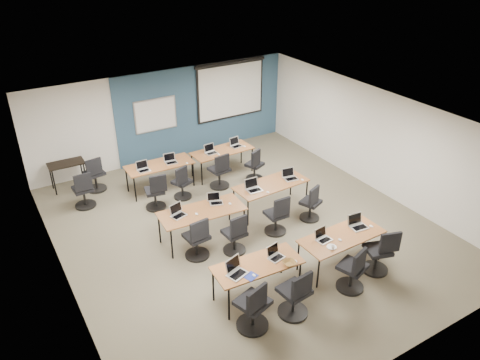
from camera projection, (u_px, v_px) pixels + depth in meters
floor at (244, 228)px, 10.99m from camera, size 8.00×9.00×0.02m
ceiling at (245, 120)px, 9.70m from camera, size 8.00×9.00×0.02m
wall_back at (165, 116)px, 13.73m from camera, size 8.00×0.04×2.70m
wall_front at (403, 299)px, 6.95m from camera, size 8.00×0.04×2.70m
wall_left at (58, 230)px, 8.53m from camera, size 0.04×9.00×2.70m
wall_right at (375, 140)px, 12.16m from camera, size 0.04×9.00×2.70m
blue_accent_panel at (203, 108)px, 14.28m from camera, size 5.50×0.04×2.70m
whiteboard at (156, 115)px, 13.49m from camera, size 1.28×0.03×0.98m
projector_screen at (231, 87)px, 14.41m from camera, size 2.40×0.10×1.82m
training_table_front_left at (257, 266)px, 8.66m from camera, size 1.69×0.70×0.73m
training_table_front_right at (342, 238)px, 9.46m from camera, size 1.80×0.75×0.73m
training_table_mid_left at (202, 212)px, 10.30m from camera, size 1.90×0.79×0.73m
training_table_mid_right at (271, 185)px, 11.39m from camera, size 1.85×0.77×0.73m
training_table_back_left at (160, 166)px, 12.32m from camera, size 1.76×0.74×0.73m
training_table_back_right at (222, 152)px, 13.09m from camera, size 1.74×0.73×0.73m
laptop_0 at (236, 270)px, 8.39m from camera, size 0.36×0.31×0.27m
mouse_0 at (254, 275)px, 8.35m from camera, size 0.06×0.09×0.03m
task_chair_0 at (254, 309)px, 8.02m from camera, size 0.59×0.58×1.05m
laptop_1 at (275, 255)px, 8.80m from camera, size 0.30×0.26×0.23m
mouse_1 at (296, 261)px, 8.70m from camera, size 0.09×0.11×0.03m
task_chair_1 at (295, 297)px, 8.31m from camera, size 0.56×0.56×1.04m
laptop_2 at (323, 237)px, 9.30m from camera, size 0.30×0.26×0.23m
mouse_2 at (340, 240)px, 9.30m from camera, size 0.08×0.10×0.03m
task_chair_2 at (353, 272)px, 8.91m from camera, size 0.56×0.54×1.02m
laptop_3 at (357, 224)px, 9.70m from camera, size 0.35×0.30×0.27m
mouse_3 at (371, 226)px, 9.72m from camera, size 0.08×0.11×0.04m
task_chair_3 at (380, 255)px, 9.40m from camera, size 0.55×0.54×1.02m
laptop_4 at (178, 213)px, 10.09m from camera, size 0.32×0.28×0.25m
mouse_4 at (197, 214)px, 10.14m from camera, size 0.08×0.11×0.04m
task_chair_4 at (198, 241)px, 9.81m from camera, size 0.53×0.53×1.01m
laptop_5 at (215, 200)px, 10.55m from camera, size 0.30×0.25×0.23m
mouse_5 at (230, 204)px, 10.52m from camera, size 0.07×0.10×0.03m
task_chair_5 at (235, 237)px, 9.97m from camera, size 0.50×0.50×0.98m
laptop_6 at (253, 187)px, 11.07m from camera, size 0.35×0.30×0.27m
mouse_6 at (268, 192)px, 10.98m from camera, size 0.08×0.10×0.03m
task_chair_6 at (277, 218)px, 10.61m from camera, size 0.51×0.51×0.99m
laptop_7 at (290, 176)px, 11.57m from camera, size 0.33×0.28×0.25m
mouse_7 at (302, 180)px, 11.51m from camera, size 0.08×0.10×0.03m
task_chair_7 at (311, 206)px, 11.10m from camera, size 0.50×0.48×0.96m
laptop_8 at (143, 168)px, 11.96m from camera, size 0.31×0.27×0.24m
mouse_8 at (150, 171)px, 11.95m from camera, size 0.09×0.11×0.04m
task_chair_8 at (156, 194)px, 11.55m from camera, size 0.51×0.51×0.99m
laptop_9 at (171, 160)px, 12.36m from camera, size 0.31×0.27×0.24m
mouse_9 at (187, 163)px, 12.33m from camera, size 0.07×0.10×0.03m
task_chair_9 at (182, 185)px, 12.00m from camera, size 0.50×0.47×0.96m
laptop_10 at (211, 151)px, 12.89m from camera, size 0.32×0.27×0.24m
mouse_10 at (219, 154)px, 12.81m from camera, size 0.07×0.10×0.03m
task_chair_10 at (220, 173)px, 12.51m from camera, size 0.54×0.54×1.02m
laptop_11 at (236, 144)px, 13.29m from camera, size 0.32×0.27×0.24m
mouse_11 at (245, 146)px, 13.27m from camera, size 0.07×0.10×0.03m
task_chair_11 at (255, 167)px, 12.89m from camera, size 0.50×0.47×0.96m
blue_mousepad at (251, 276)px, 8.34m from camera, size 0.28×0.25×0.01m
snack_bowl at (289, 263)px, 8.62m from camera, size 0.29×0.29×0.07m
snack_plate at (332, 247)px, 9.10m from camera, size 0.21×0.21×0.01m
coffee_cup at (333, 248)px, 9.03m from camera, size 0.07×0.07×0.05m
utility_table at (66, 166)px, 12.36m from camera, size 0.93×0.51×0.75m
spare_chair_a at (95, 177)px, 12.35m from camera, size 0.52×0.52×1.00m
spare_chair_b at (84, 193)px, 11.61m from camera, size 0.52×0.52×1.00m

